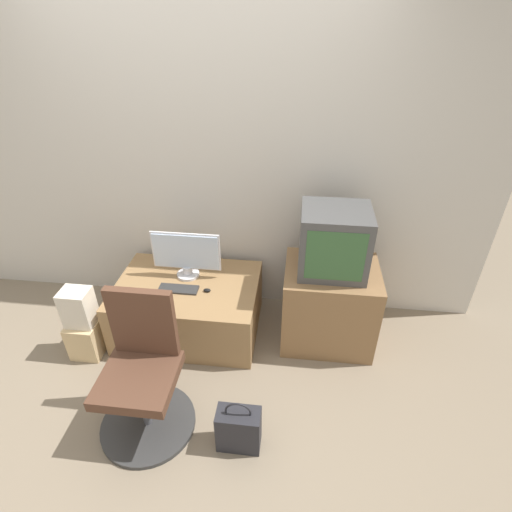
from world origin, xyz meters
The scene contains 12 objects.
ground_plane centered at (0.00, 0.00, 0.00)m, with size 12.00×12.00×0.00m, color #7F705B.
wall_back centered at (0.00, 1.32, 1.30)m, with size 4.40×0.05×2.60m.
desk centered at (-0.09, 0.86, 0.22)m, with size 1.08×0.77×0.44m.
side_stand centered at (0.99, 0.89, 0.32)m, with size 0.68×0.54×0.64m.
main_monitor centered at (-0.11, 0.98, 0.64)m, with size 0.53×0.18×0.38m.
keyboard centered at (-0.14, 0.79, 0.45)m, with size 0.30×0.11×0.01m.
mouse centered at (0.08, 0.79, 0.45)m, with size 0.05×0.03×0.02m.
crt_tv centered at (0.97, 0.90, 0.88)m, with size 0.47×0.41×0.47m.
office_chair centered at (-0.14, 0.01, 0.37)m, with size 0.59×0.59×0.93m.
cardboard_box_lower centered at (-0.79, 0.52, 0.14)m, with size 0.22×0.24×0.29m.
cardboard_box_upper centered at (-0.79, 0.52, 0.43)m, with size 0.20×0.17×0.29m.
handbag centered at (0.45, -0.10, 0.15)m, with size 0.26×0.14×0.38m.
Camera 1 is at (0.72, -1.49, 2.28)m, focal length 28.00 mm.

